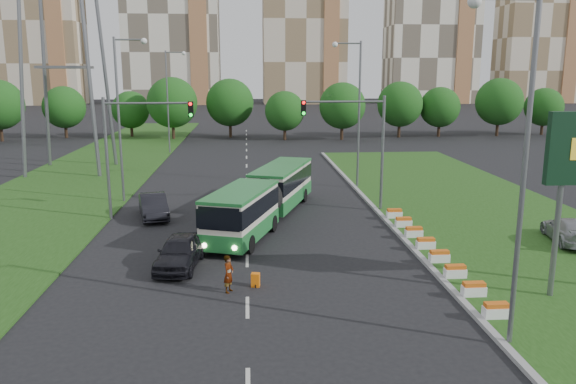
{
  "coord_description": "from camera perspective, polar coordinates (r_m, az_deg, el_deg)",
  "views": [
    {
      "loc": [
        -2.91,
        -27.79,
        9.54
      ],
      "look_at": [
        -0.54,
        4.57,
        2.6
      ],
      "focal_mm": 35.0,
      "sensor_mm": 36.0,
      "label": 1
    }
  ],
  "objects": [
    {
      "name": "apartment_tower_east",
      "position": [
        187.51,
        14.37,
        15.99
      ],
      "size": [
        27.0,
        15.0,
        47.0
      ],
      "primitive_type": "cube",
      "color": "white",
      "rests_on": "ground"
    },
    {
      "name": "traffic_mast_median",
      "position": [
        38.79,
        7.3,
        5.78
      ],
      "size": [
        5.76,
        0.32,
        8.0
      ],
      "color": "slate",
      "rests_on": "ground"
    },
    {
      "name": "articulated_bus",
      "position": [
        36.4,
        -2.7,
        -0.5
      ],
      "size": [
        2.52,
        16.14,
        2.66
      ],
      "rotation": [
        0.0,
        0.0,
        -0.33
      ],
      "color": "beige",
      "rests_on": "ground"
    },
    {
      "name": "ground",
      "position": [
        29.53,
        1.7,
        -6.78
      ],
      "size": [
        360.0,
        360.0,
        0.0
      ],
      "primitive_type": "plane",
      "color": "black",
      "rests_on": "ground"
    },
    {
      "name": "left_verge",
      "position": [
        55.72,
        -19.85,
        1.55
      ],
      "size": [
        12.0,
        110.0,
        0.1
      ],
      "primitive_type": "cube",
      "color": "#1E4513",
      "rests_on": "ground"
    },
    {
      "name": "car_left_far",
      "position": [
        38.53,
        -13.51,
        -1.39
      ],
      "size": [
        2.78,
        5.07,
        1.58
      ],
      "primitive_type": "imported",
      "rotation": [
        0.0,
        0.0,
        0.24
      ],
      "color": "black",
      "rests_on": "ground"
    },
    {
      "name": "street_lamps",
      "position": [
        37.96,
        -4.34,
        6.69
      ],
      "size": [
        36.0,
        60.0,
        12.0
      ],
      "primitive_type": null,
      "color": "slate",
      "rests_on": "ground"
    },
    {
      "name": "traffic_mast_left",
      "position": [
        37.78,
        -15.64,
        5.26
      ],
      "size": [
        5.76,
        0.32,
        8.0
      ],
      "color": "slate",
      "rests_on": "ground"
    },
    {
      "name": "midrise_east",
      "position": [
        200.88,
        24.13,
        14.05
      ],
      "size": [
        24.0,
        14.0,
        40.0
      ],
      "primitive_type": "cube",
      "color": "beige",
      "rests_on": "ground"
    },
    {
      "name": "lane_markings",
      "position": [
        48.74,
        -4.22,
        0.75
      ],
      "size": [
        0.2,
        100.0,
        0.01
      ],
      "primitive_type": null,
      "color": "#BBBBB4",
      "rests_on": "ground"
    },
    {
      "name": "pedestrian",
      "position": [
        25.1,
        -6.05,
        -8.26
      ],
      "size": [
        0.62,
        0.73,
        1.7
      ],
      "primitive_type": "imported",
      "rotation": [
        0.0,
        0.0,
        1.16
      ],
      "color": "gray",
      "rests_on": "ground"
    },
    {
      "name": "median_kerb",
      "position": [
        38.09,
        9.56,
        -2.46
      ],
      "size": [
        0.3,
        60.0,
        0.18
      ],
      "primitive_type": "cube",
      "color": "gray",
      "rests_on": "ground"
    },
    {
      "name": "apartment_tower_west",
      "position": [
        188.88,
        -24.3,
        15.44
      ],
      "size": [
        26.0,
        15.0,
        48.0
      ],
      "primitive_type": "cube",
      "color": "beige",
      "rests_on": "ground"
    },
    {
      "name": "tree_line",
      "position": [
        83.94,
        4.71,
        8.59
      ],
      "size": [
        120.0,
        8.0,
        9.0
      ],
      "primitive_type": null,
      "color": "#185115",
      "rests_on": "ground"
    },
    {
      "name": "shopping_trolley",
      "position": [
        25.79,
        -3.32,
        -8.91
      ],
      "size": [
        0.37,
        0.39,
        0.63
      ],
      "rotation": [
        0.0,
        0.0,
        -0.19
      ],
      "color": "orange",
      "rests_on": "ground"
    },
    {
      "name": "car_median",
      "position": [
        35.33,
        26.66,
        -3.49
      ],
      "size": [
        2.8,
        5.08,
        1.39
      ],
      "primitive_type": "imported",
      "rotation": [
        0.0,
        0.0,
        2.96
      ],
      "color": "#96999F",
      "rests_on": "grass_median"
    },
    {
      "name": "apartment_tower_cwest",
      "position": [
        179.91,
        -11.75,
        17.09
      ],
      "size": [
        28.0,
        15.0,
        52.0
      ],
      "primitive_type": "cube",
      "color": "white",
      "rests_on": "ground"
    },
    {
      "name": "flower_planters",
      "position": [
        30.51,
        14.45,
        -5.66
      ],
      "size": [
        1.1,
        15.9,
        0.6
      ],
      "primitive_type": null,
      "color": "white",
      "rests_on": "grass_median"
    },
    {
      "name": "grass_median",
      "position": [
        40.3,
        19.21,
        -2.2
      ],
      "size": [
        14.0,
        60.0,
        0.15
      ],
      "primitive_type": "cube",
      "color": "#1E4513",
      "rests_on": "ground"
    },
    {
      "name": "apartment_tower_ceast",
      "position": [
        179.36,
        1.62,
        17.02
      ],
      "size": [
        25.0,
        15.0,
        50.0
      ],
      "primitive_type": "cube",
      "color": "beige",
      "rests_on": "ground"
    },
    {
      "name": "car_left_near",
      "position": [
        28.55,
        -10.95,
        -5.97
      ],
      "size": [
        2.45,
        4.92,
        1.61
      ],
      "primitive_type": "imported",
      "rotation": [
        0.0,
        0.0,
        -0.12
      ],
      "color": "black",
      "rests_on": "ground"
    }
  ]
}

